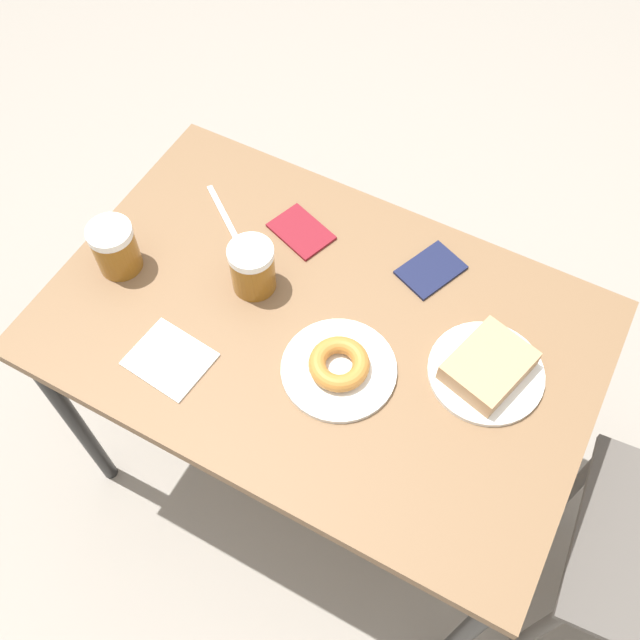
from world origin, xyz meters
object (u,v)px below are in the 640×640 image
(plate_with_donut, at_px, (339,367))
(fork, at_px, (223,212))
(plate_with_cake, at_px, (488,368))
(napkin_folded, at_px, (170,359))
(passport_near_edge, at_px, (431,270))
(passport_far_edge, at_px, (301,232))
(beer_mug_center, at_px, (252,268))
(beer_mug_left, at_px, (115,248))

(plate_with_donut, relative_size, fork, 1.56)
(plate_with_cake, relative_size, plate_with_donut, 1.00)
(plate_with_cake, height_order, plate_with_donut, plate_with_cake)
(napkin_folded, relative_size, passport_near_edge, 1.04)
(plate_with_cake, bearing_deg, passport_far_edge, -105.61)
(beer_mug_center, height_order, fork, beer_mug_center)
(passport_far_edge, bearing_deg, napkin_folded, -10.13)
(plate_with_cake, distance_m, napkin_folded, 0.59)
(beer_mug_center, relative_size, passport_near_edge, 0.74)
(beer_mug_left, bearing_deg, fork, 153.30)
(beer_mug_center, xyz_separation_m, passport_near_edge, (-0.20, 0.30, -0.05))
(beer_mug_center, bearing_deg, beer_mug_left, -71.78)
(fork, xyz_separation_m, passport_far_edge, (-0.03, 0.17, 0.00))
(plate_with_donut, bearing_deg, passport_near_edge, 168.58)
(plate_with_donut, relative_size, passport_far_edge, 1.45)
(plate_with_donut, distance_m, passport_near_edge, 0.30)
(plate_with_donut, xyz_separation_m, passport_near_edge, (-0.29, 0.06, -0.01))
(plate_with_cake, distance_m, fork, 0.64)
(beer_mug_left, bearing_deg, passport_far_edge, 131.20)
(beer_mug_left, height_order, fork, beer_mug_left)
(plate_with_cake, relative_size, beer_mug_center, 1.92)
(plate_with_donut, xyz_separation_m, fork, (-0.22, -0.39, -0.01))
(plate_with_donut, relative_size, passport_near_edge, 1.43)
(plate_with_cake, height_order, beer_mug_center, beer_mug_center)
(plate_with_donut, relative_size, beer_mug_left, 1.93)
(plate_with_cake, xyz_separation_m, beer_mug_center, (0.03, -0.48, 0.03))
(plate_with_donut, height_order, fork, plate_with_donut)
(napkin_folded, xyz_separation_m, fork, (-0.35, -0.11, -0.00))
(napkin_folded, bearing_deg, passport_near_edge, 140.42)
(plate_with_cake, xyz_separation_m, napkin_folded, (0.25, -0.53, -0.02))
(plate_with_cake, xyz_separation_m, plate_with_donut, (0.12, -0.24, -0.01))
(fork, xyz_separation_m, passport_near_edge, (-0.07, 0.45, 0.00))
(plate_with_donut, relative_size, napkin_folded, 1.38)
(beer_mug_left, xyz_separation_m, passport_near_edge, (-0.28, 0.56, -0.05))
(plate_with_cake, bearing_deg, passport_near_edge, -132.39)
(beer_mug_left, relative_size, passport_far_edge, 0.75)
(fork, bearing_deg, napkin_folded, 16.75)
(passport_far_edge, bearing_deg, plate_with_cake, 74.39)
(plate_with_cake, xyz_separation_m, beer_mug_left, (0.12, -0.74, 0.03))
(plate_with_donut, height_order, beer_mug_left, beer_mug_left)
(fork, bearing_deg, beer_mug_left, -26.70)
(plate_with_donut, height_order, napkin_folded, plate_with_donut)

